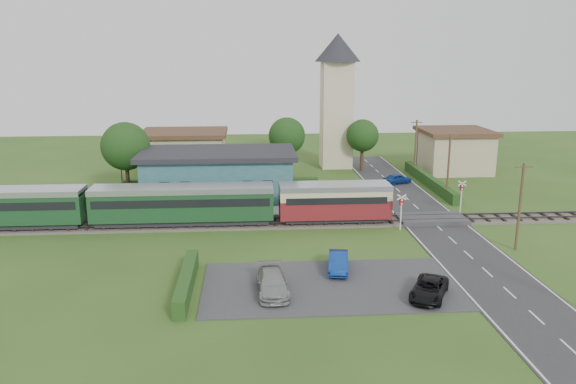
{
  "coord_description": "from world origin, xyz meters",
  "views": [
    {
      "loc": [
        -6.74,
        -46.66,
        15.24
      ],
      "look_at": [
        -3.19,
        4.0,
        2.53
      ],
      "focal_mm": 35.0,
      "sensor_mm": 36.0,
      "label": 1
    }
  ],
  "objects": [
    {
      "name": "tree_c",
      "position": [
        8.0,
        25.0,
        4.65
      ],
      "size": [
        4.2,
        4.2,
        6.78
      ],
      "color": "#332316",
      "rests_on": "ground"
    },
    {
      "name": "station_building",
      "position": [
        -10.0,
        10.99,
        2.69
      ],
      "size": [
        16.0,
        9.0,
        5.3
      ],
      "color": "#2B6260",
      "rests_on": "ground"
    },
    {
      "name": "tree_b",
      "position": [
        -2.0,
        23.0,
        5.02
      ],
      "size": [
        4.6,
        4.6,
        7.34
      ],
      "color": "#332316",
      "rests_on": "ground"
    },
    {
      "name": "crossing_deck",
      "position": [
        10.0,
        2.0,
        0.23
      ],
      "size": [
        6.2,
        3.4,
        0.45
      ],
      "primitive_type": "cube",
      "color": "#333335",
      "rests_on": "ground"
    },
    {
      "name": "tree_a",
      "position": [
        -20.0,
        14.0,
        5.38
      ],
      "size": [
        5.2,
        5.2,
        8.0
      ],
      "color": "#332316",
      "rests_on": "ground"
    },
    {
      "name": "pedestrian_far",
      "position": [
        -15.27,
        4.95,
        1.27
      ],
      "size": [
        0.76,
        0.9,
        1.64
      ],
      "primitive_type": "imported",
      "rotation": [
        0.0,
        0.0,
        1.38
      ],
      "color": "gray",
      "rests_on": "platform"
    },
    {
      "name": "car_park_dark",
      "position": [
        4.5,
        -14.38,
        0.67
      ],
      "size": [
        3.69,
        4.64,
        1.17
      ],
      "primitive_type": "imported",
      "rotation": [
        0.0,
        0.0,
        -0.49
      ],
      "color": "black",
      "rests_on": "car_park"
    },
    {
      "name": "house_east",
      "position": [
        20.0,
        24.0,
        2.8
      ],
      "size": [
        8.8,
        8.8,
        5.5
      ],
      "color": "tan",
      "rests_on": "ground"
    },
    {
      "name": "streetlamp_west",
      "position": [
        -22.0,
        20.0,
        3.04
      ],
      "size": [
        0.3,
        0.3,
        5.15
      ],
      "color": "#3F3F47",
      "rests_on": "ground"
    },
    {
      "name": "car_on_road",
      "position": [
        10.74,
        17.13,
        0.64
      ],
      "size": [
        3.76,
        2.64,
        1.19
      ],
      "primitive_type": "imported",
      "rotation": [
        0.0,
        0.0,
        1.97
      ],
      "color": "navy",
      "rests_on": "road"
    },
    {
      "name": "platform",
      "position": [
        -10.0,
        5.2,
        0.23
      ],
      "size": [
        30.0,
        3.0,
        0.45
      ],
      "primitive_type": "cube",
      "color": "gray",
      "rests_on": "ground"
    },
    {
      "name": "hedge_carpark",
      "position": [
        -11.0,
        -12.0,
        0.6
      ],
      "size": [
        0.8,
        9.0,
        1.2
      ],
      "primitive_type": "cube",
      "color": "#193814",
      "rests_on": "ground"
    },
    {
      "name": "hedge_roadside",
      "position": [
        14.2,
        16.0,
        0.6
      ],
      "size": [
        0.8,
        18.0,
        1.2
      ],
      "primitive_type": "cube",
      "color": "#193814",
      "rests_on": "ground"
    },
    {
      "name": "car_park_blue",
      "position": [
        -0.54,
        -9.5,
        0.72
      ],
      "size": [
        1.96,
        4.08,
        1.29
      ],
      "primitive_type": "imported",
      "rotation": [
        0.0,
        0.0,
        -0.16
      ],
      "color": "navy",
      "rests_on": "car_park"
    },
    {
      "name": "train",
      "position": [
        -15.88,
        2.0,
        2.18
      ],
      "size": [
        43.2,
        2.9,
        3.4
      ],
      "color": "#232328",
      "rests_on": "ground"
    },
    {
      "name": "ground",
      "position": [
        0.0,
        0.0,
        0.0
      ],
      "size": [
        120.0,
        120.0,
        0.0
      ],
      "primitive_type": "plane",
      "color": "#2D4C19"
    },
    {
      "name": "railway_track",
      "position": [
        0.0,
        2.0,
        0.11
      ],
      "size": [
        76.0,
        3.2,
        0.49
      ],
      "color": "#4C443D",
      "rests_on": "ground"
    },
    {
      "name": "church_tower",
      "position": [
        5.0,
        28.0,
        10.23
      ],
      "size": [
        6.0,
        6.0,
        17.6
      ],
      "color": "beige",
      "rests_on": "ground"
    },
    {
      "name": "equipment_hut",
      "position": [
        -18.0,
        5.2,
        1.75
      ],
      "size": [
        2.3,
        2.3,
        2.55
      ],
      "color": "beige",
      "rests_on": "platform"
    },
    {
      "name": "pedestrian_near",
      "position": [
        -2.19,
        5.12,
        1.27
      ],
      "size": [
        0.62,
        0.43,
        1.64
      ],
      "primitive_type": "imported",
      "rotation": [
        0.0,
        0.0,
        3.08
      ],
      "color": "gray",
      "rests_on": "platform"
    },
    {
      "name": "utility_pole_d",
      "position": [
        14.2,
        22.0,
        3.63
      ],
      "size": [
        1.4,
        0.22,
        7.0
      ],
      "color": "#473321",
      "rests_on": "ground"
    },
    {
      "name": "streetlamp_east",
      "position": [
        16.0,
        27.0,
        3.04
      ],
      "size": [
        0.3,
        0.3,
        5.15
      ],
      "color": "#3F3F47",
      "rests_on": "ground"
    },
    {
      "name": "road",
      "position": [
        10.0,
        0.0,
        0.03
      ],
      "size": [
        6.0,
        70.0,
        0.05
      ],
      "primitive_type": "cube",
      "color": "#28282B",
      "rests_on": "ground"
    },
    {
      "name": "utility_pole_b",
      "position": [
        14.2,
        -6.0,
        3.63
      ],
      "size": [
        1.4,
        0.22,
        7.0
      ],
      "color": "#473321",
      "rests_on": "ground"
    },
    {
      "name": "crossing_signal_near",
      "position": [
        6.4,
        -0.41,
        2.14
      ],
      "size": [
        0.84,
        0.28,
        3.28
      ],
      "color": "silver",
      "rests_on": "ground"
    },
    {
      "name": "car_park_silver",
      "position": [
        -5.4,
        -12.99,
        0.77
      ],
      "size": [
        2.13,
        4.81,
        1.37
      ],
      "primitive_type": "imported",
      "rotation": [
        0.0,
        0.0,
        0.05
      ],
      "color": "gray",
      "rests_on": "car_park"
    },
    {
      "name": "utility_pole_c",
      "position": [
        14.2,
        10.0,
        3.63
      ],
      "size": [
        1.4,
        0.22,
        7.0
      ],
      "color": "#473321",
      "rests_on": "ground"
    },
    {
      "name": "car_park",
      "position": [
        -1.5,
        -12.0,
        0.04
      ],
      "size": [
        17.0,
        9.0,
        0.08
      ],
      "primitive_type": "cube",
      "color": "#333335",
      "rests_on": "ground"
    },
    {
      "name": "crossing_signal_far",
      "position": [
        13.6,
        4.39,
        2.14
      ],
      "size": [
        0.84,
        0.28,
        3.28
      ],
      "color": "silver",
      "rests_on": "ground"
    },
    {
      "name": "hedge_station",
      "position": [
        -10.0,
        15.5,
        0.65
      ],
      "size": [
        22.0,
        0.8,
        1.3
      ],
      "primitive_type": "cube",
      "color": "#193814",
      "rests_on": "ground"
    },
    {
      "name": "house_west",
      "position": [
        -15.0,
        25.0,
        2.79
      ],
      "size": [
        10.8,
        8.8,
        5.5
      ],
      "color": "tan",
      "rests_on": "ground"
    }
  ]
}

